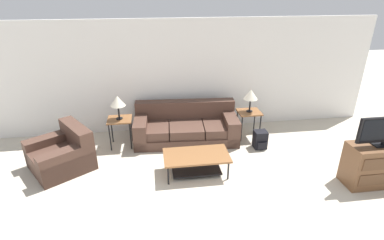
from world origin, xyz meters
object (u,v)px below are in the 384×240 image
table_lamp_left (118,101)px  tv_console (377,164)px  backpack (260,140)px  side_table_left (120,122)px  armchair (63,154)px  coffee_table (196,159)px  table_lamp_right (251,95)px  side_table_right (249,115)px  couch (186,127)px

table_lamp_left → tv_console: table_lamp_left is taller
backpack → side_table_left: bearing=170.0°
armchair → coffee_table: 2.58m
side_table_left → table_lamp_left: 0.47m
coffee_table → table_lamp_right: table_lamp_right is taller
coffee_table → side_table_right: 1.94m
backpack → coffee_table: bearing=-153.1°
coffee_table → tv_console: tv_console is taller
table_lamp_left → tv_console: size_ratio=0.47×
armchair → backpack: 4.03m
couch → side_table_right: size_ratio=3.65×
tv_console → side_table_left: bearing=155.9°
side_table_right → tv_console: size_ratio=0.58×
coffee_table → side_table_right: bearing=42.6°
coffee_table → table_lamp_right: 2.05m
coffee_table → table_lamp_left: table_lamp_left is taller
armchair → tv_console: armchair is taller
armchair → table_lamp_left: size_ratio=2.73×
side_table_left → table_lamp_right: 2.91m
side_table_left → backpack: side_table_left is taller
couch → tv_console: size_ratio=2.13×
side_table_left → backpack: bearing=-10.0°
couch → backpack: couch is taller
backpack → table_lamp_right: bearing=101.7°
table_lamp_left → backpack: size_ratio=1.32×
armchair → table_lamp_right: 4.06m
couch → side_table_right: 1.46m
table_lamp_left → couch: bearing=4.0°
couch → coffee_table: bearing=-89.2°
couch → backpack: (1.54, -0.63, -0.10)m
couch → backpack: 1.66m
armchair → backpack: size_ratio=3.60×
couch → side_table_left: (-1.44, -0.10, 0.27)m
table_lamp_right → side_table_right: bearing=63.4°
side_table_left → backpack: 3.05m
side_table_right → table_lamp_left: (-2.87, -0.00, 0.47)m
side_table_left → table_lamp_left: size_ratio=1.24×
armchair → coffee_table: bearing=-13.0°
table_lamp_left → side_table_right: bearing=0.0°
side_table_right → table_lamp_right: (-0.00, -0.00, 0.47)m
side_table_left → table_lamp_right: (2.87, -0.00, 0.47)m
coffee_table → side_table_left: (-1.46, 1.30, 0.26)m
armchair → table_lamp_left: (1.05, 0.72, 0.76)m
side_table_left → table_lamp_right: size_ratio=1.24×
backpack → couch: bearing=157.9°
armchair → backpack: (4.03, 0.19, -0.09)m
side_table_right → couch: bearing=176.0°
side_table_right → table_lamp_left: bearing=-180.0°
table_lamp_right → tv_console: 2.71m
side_table_left → tv_console: tv_console is taller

